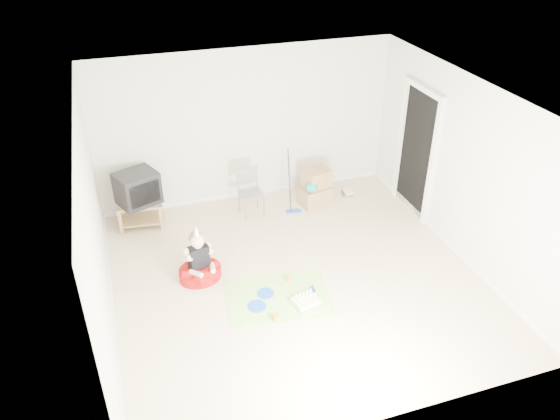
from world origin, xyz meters
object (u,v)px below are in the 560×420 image
object	(u,v)px
seated_woman	(200,267)
birthday_cake	(306,302)
tv_stand	(141,212)
folding_chair	(251,193)
crt_tv	(137,188)
cardboard_boxes	(315,188)

from	to	relation	value
seated_woman	birthday_cake	distance (m)	1.56
tv_stand	folding_chair	bearing A→B (deg)	-6.38
crt_tv	cardboard_boxes	size ratio (longest dim) A/B	0.97
crt_tv	seated_woman	world-z (taller)	crt_tv
crt_tv	birthday_cake	distance (m)	3.26
folding_chair	seated_woman	size ratio (longest dim) A/B	0.94
folding_chair	crt_tv	bearing A→B (deg)	173.62
seated_woman	tv_stand	bearing A→B (deg)	111.10
tv_stand	cardboard_boxes	distance (m)	2.91
tv_stand	crt_tv	xyz separation A→B (m)	(-0.00, 0.00, 0.43)
tv_stand	birthday_cake	xyz separation A→B (m)	(1.83, -2.62, -0.21)
birthday_cake	seated_woman	bearing A→B (deg)	140.68
folding_chair	cardboard_boxes	distance (m)	1.13
tv_stand	birthday_cake	size ratio (longest dim) A/B	2.02
seated_woman	birthday_cake	world-z (taller)	seated_woman
crt_tv	seated_woman	size ratio (longest dim) A/B	0.69
tv_stand	seated_woman	world-z (taller)	seated_woman
tv_stand	crt_tv	size ratio (longest dim) A/B	1.22
tv_stand	folding_chair	size ratio (longest dim) A/B	0.91
cardboard_boxes	seated_woman	xyz separation A→B (m)	(-2.27, -1.42, -0.11)
crt_tv	tv_stand	bearing A→B (deg)	-85.77
birthday_cake	cardboard_boxes	bearing A→B (deg)	66.17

